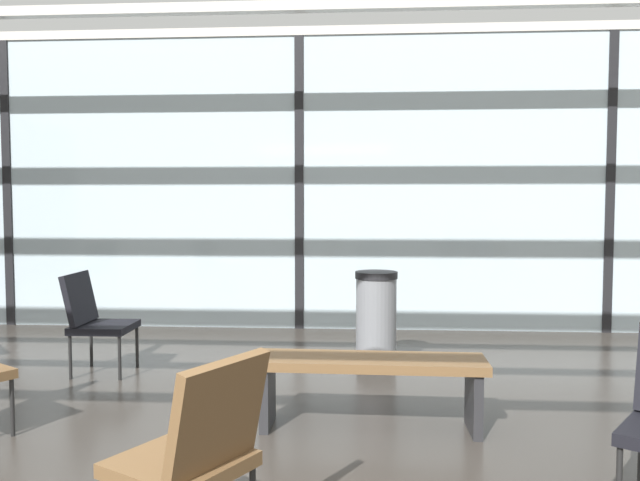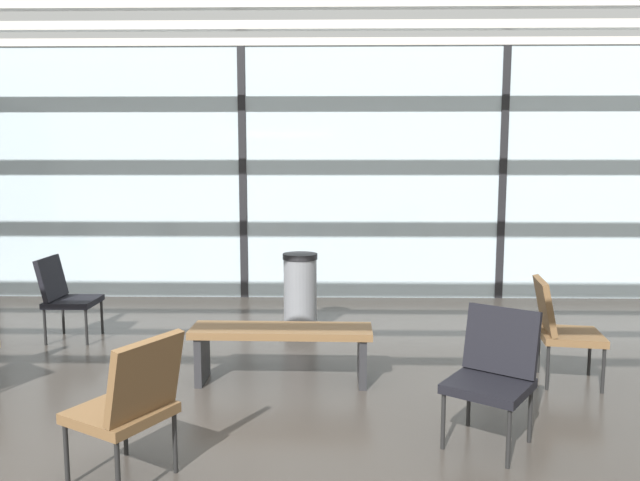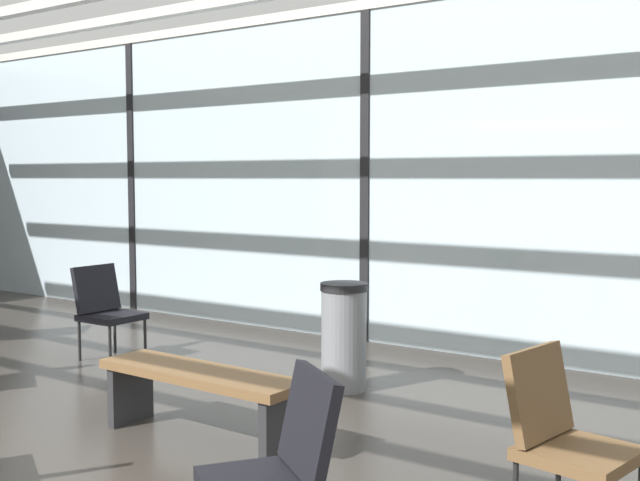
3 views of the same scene
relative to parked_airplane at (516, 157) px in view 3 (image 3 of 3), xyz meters
name	(u,v)px [view 3 (image 3 of 3)]	position (x,y,z in m)	size (l,w,h in m)	color
glass_curtain_wall	(367,178)	(0.33, -4.96, -0.32)	(14.00, 0.08, 3.38)	silver
window_mullion_0	(134,178)	(-3.17, -4.96, -0.32)	(0.10, 0.12, 3.38)	black
window_mullion_1	(367,178)	(0.33, -4.96, -0.32)	(0.10, 0.12, 3.38)	black
parked_airplane	(516,157)	(0.00, 0.00, 0.00)	(13.04, 4.01, 4.01)	silver
lounge_chair_0	(281,461)	(2.58, -9.31, -1.51)	(0.69, 0.71, 0.87)	black
lounge_chair_4	(562,430)	(3.42, -8.21, -1.51)	(0.60, 0.56, 0.87)	brown
lounge_chair_5	(105,306)	(-1.25, -7.05, -1.51)	(0.53, 0.48, 0.87)	black
waiting_bench	(200,386)	(1.11, -8.26, -1.64)	(1.51, 0.43, 0.47)	brown
trash_bin	(344,336)	(1.18, -6.70, -1.57)	(0.38, 0.38, 0.86)	slate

